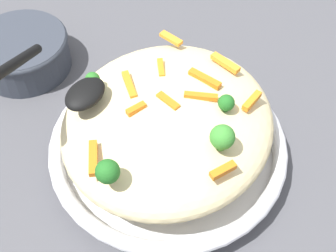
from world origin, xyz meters
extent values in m
plane|color=#4C4C51|center=(0.00, 0.00, 0.00)|extent=(2.40, 2.40, 0.00)
cylinder|color=silver|center=(0.00, 0.00, 0.01)|extent=(0.29, 0.29, 0.02)
torus|color=silver|center=(0.00, 0.00, 0.03)|extent=(0.31, 0.31, 0.02)
torus|color=black|center=(0.00, 0.00, 0.04)|extent=(0.30, 0.30, 0.00)
ellipsoid|color=beige|center=(0.00, 0.00, 0.08)|extent=(0.28, 0.26, 0.08)
cube|color=orange|center=(0.03, -0.03, 0.12)|extent=(0.03, 0.02, 0.01)
cube|color=orange|center=(-0.05, -0.04, 0.11)|extent=(0.03, 0.02, 0.01)
cube|color=orange|center=(-0.06, 0.02, 0.12)|extent=(0.01, 0.04, 0.01)
cube|color=orange|center=(-0.03, 0.03, 0.12)|extent=(0.02, 0.04, 0.01)
cube|color=orange|center=(0.00, 0.00, 0.12)|extent=(0.02, 0.03, 0.01)
cube|color=orange|center=(-0.06, 0.08, 0.11)|extent=(0.03, 0.01, 0.01)
cube|color=orange|center=(0.00, -0.05, 0.11)|extent=(0.04, 0.04, 0.01)
cube|color=orange|center=(-0.10, 0.03, 0.11)|extent=(0.02, 0.04, 0.01)
cube|color=orange|center=(0.05, 0.10, 0.11)|extent=(0.03, 0.02, 0.01)
cube|color=orange|center=(0.11, -0.03, 0.11)|extent=(0.04, 0.03, 0.01)
cube|color=orange|center=(-0.10, -0.06, 0.11)|extent=(0.02, 0.04, 0.01)
cylinder|color=#205B1C|center=(0.12, 0.00, 0.11)|extent=(0.01, 0.01, 0.01)
sphere|color=#236B23|center=(0.12, 0.00, 0.12)|extent=(0.03, 0.03, 0.03)
cylinder|color=#377928|center=(0.02, 0.08, 0.11)|extent=(0.01, 0.01, 0.01)
sphere|color=#3D8E33|center=(0.02, 0.08, 0.13)|extent=(0.03, 0.03, 0.03)
cylinder|color=#296820|center=(0.02, -0.09, 0.11)|extent=(0.01, 0.01, 0.01)
sphere|color=#2D7A28|center=(0.02, -0.09, 0.12)|extent=(0.02, 0.02, 0.02)
cylinder|color=#205B1C|center=(-0.03, 0.06, 0.11)|extent=(0.01, 0.01, 0.01)
sphere|color=#236B23|center=(-0.03, 0.06, 0.12)|extent=(0.02, 0.02, 0.02)
ellipsoid|color=black|center=(0.05, -0.08, 0.12)|extent=(0.06, 0.04, 0.02)
cylinder|color=black|center=(0.08, -0.15, 0.17)|extent=(0.14, 0.08, 0.10)
cylinder|color=#333842|center=(-0.04, -0.29, 0.03)|extent=(0.14, 0.14, 0.06)
torus|color=#333842|center=(-0.04, -0.29, 0.05)|extent=(0.15, 0.15, 0.01)
camera|label=1|loc=(0.30, 0.18, 0.51)|focal=47.98mm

